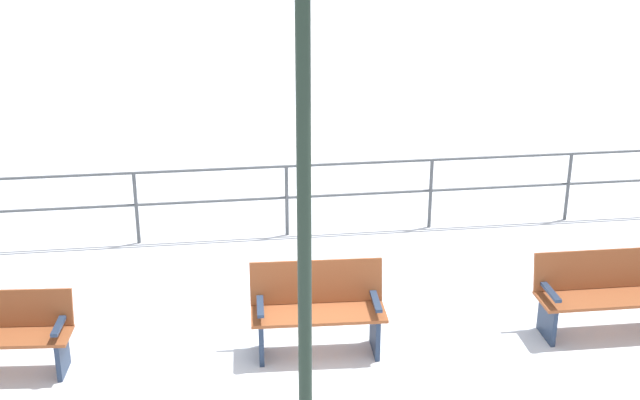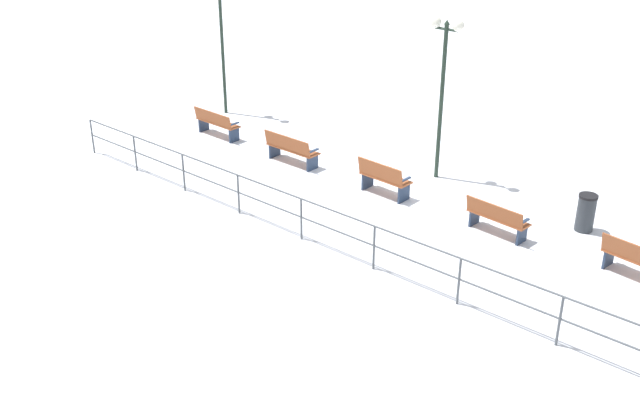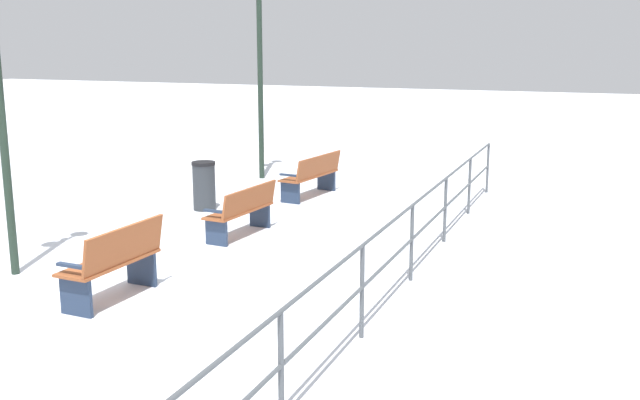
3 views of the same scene
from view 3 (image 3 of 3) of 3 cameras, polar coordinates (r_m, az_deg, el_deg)
The scene contains 7 objects.
ground_plane at distance 9.55m, azimuth -15.95°, elevation -7.32°, with size 80.00×80.00×0.00m, color white.
bench_nearest at distance 14.92m, azimuth -0.59°, elevation 1.98°, with size 0.72×1.72×0.87m.
bench_second at distance 11.98m, azimuth -5.98°, elevation -0.76°, with size 0.61×1.53×0.83m.
bench_third at distance 9.33m, azimuth -15.53°, elevation -4.61°, with size 0.62×1.43×0.96m.
lamppost_near at distance 16.82m, azimuth -4.70°, elevation 13.60°, with size 0.30×0.93×5.01m.
waterfront_railing at distance 7.83m, azimuth 3.27°, elevation -5.73°, with size 0.05×16.55×1.04m.
trash_bin at distance 13.96m, azimuth -8.91°, elevation 1.10°, with size 0.44×0.44×0.91m.
Camera 3 is at (-5.60, 7.08, 3.13)m, focal length 41.57 mm.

